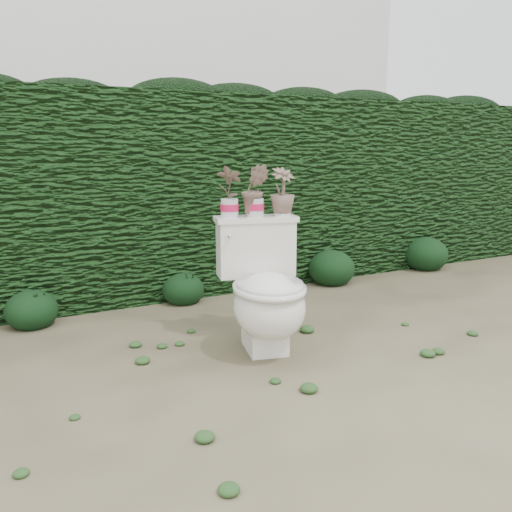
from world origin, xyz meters
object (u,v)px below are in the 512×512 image
potted_plant_left (229,193)px  potted_plant_center (255,192)px  potted_plant_right (282,193)px  toilet (266,293)px

potted_plant_left → potted_plant_center: 0.16m
potted_plant_left → potted_plant_right: bearing=-145.9°
toilet → potted_plant_left: potted_plant_left is taller
potted_plant_right → toilet: bearing=-143.2°
potted_plant_center → potted_plant_left: bearing=-165.0°
toilet → potted_plant_left: (-0.10, 0.27, 0.57)m
toilet → potted_plant_right: potted_plant_right is taller
potted_plant_right → potted_plant_center: bearing=161.7°
toilet → potted_plant_center: 0.62m
toilet → potted_plant_center: potted_plant_center is taller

